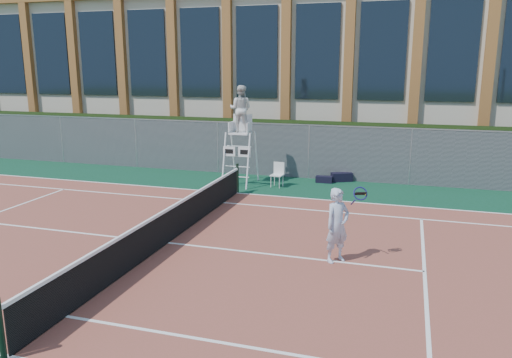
# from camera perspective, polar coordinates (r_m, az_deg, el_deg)

# --- Properties ---
(ground) EXTENTS (120.00, 120.00, 0.00)m
(ground) POSITION_cam_1_polar(r_m,az_deg,el_deg) (13.38, -10.06, -7.31)
(ground) COLOR #233814
(apron) EXTENTS (36.00, 20.00, 0.01)m
(apron) POSITION_cam_1_polar(r_m,az_deg,el_deg) (14.22, -8.24, -6.00)
(apron) COLOR #0C391E
(apron) RESTS_ON ground
(tennis_court) EXTENTS (23.77, 10.97, 0.02)m
(tennis_court) POSITION_cam_1_polar(r_m,az_deg,el_deg) (13.37, -10.07, -7.23)
(tennis_court) COLOR brown
(tennis_court) RESTS_ON apron
(tennis_net) EXTENTS (0.10, 11.30, 1.10)m
(tennis_net) POSITION_cam_1_polar(r_m,az_deg,el_deg) (13.20, -10.15, -5.13)
(tennis_net) COLOR black
(tennis_net) RESTS_ON ground
(fence) EXTENTS (40.00, 0.06, 2.20)m
(fence) POSITION_cam_1_polar(r_m,az_deg,el_deg) (21.06, 0.71, 3.35)
(fence) COLOR #595E60
(fence) RESTS_ON ground
(hedge) EXTENTS (40.00, 1.40, 2.20)m
(hedge) POSITION_cam_1_polar(r_m,az_deg,el_deg) (22.20, 1.58, 3.83)
(hedge) COLOR black
(hedge) RESTS_ON ground
(building) EXTENTS (45.00, 10.60, 8.22)m
(building) POSITION_cam_1_polar(r_m,az_deg,el_deg) (29.67, 5.81, 11.93)
(building) COLOR beige
(building) RESTS_ON ground
(umpire_chair) EXTENTS (1.09, 1.67, 3.89)m
(umpire_chair) POSITION_cam_1_polar(r_m,az_deg,el_deg) (19.30, -1.78, 7.70)
(umpire_chair) COLOR white
(umpire_chair) RESTS_ON ground
(plastic_chair) EXTENTS (0.49, 0.49, 0.94)m
(plastic_chair) POSITION_cam_1_polar(r_m,az_deg,el_deg) (19.19, 2.52, 0.77)
(plastic_chair) COLOR silver
(plastic_chair) RESTS_ON apron
(sports_bag_near) EXTENTS (0.89, 0.67, 0.36)m
(sports_bag_near) POSITION_cam_1_polar(r_m,az_deg,el_deg) (20.37, 9.76, 0.22)
(sports_bag_near) COLOR black
(sports_bag_near) RESTS_ON apron
(sports_bag_far) EXTENTS (0.65, 0.28, 0.26)m
(sports_bag_far) POSITION_cam_1_polar(r_m,az_deg,el_deg) (20.05, 7.80, -0.05)
(sports_bag_far) COLOR black
(sports_bag_far) RESTS_ON apron
(tennis_player) EXTENTS (1.04, 0.83, 1.79)m
(tennis_player) POSITION_cam_1_polar(r_m,az_deg,el_deg) (11.85, 9.30, -5.22)
(tennis_player) COLOR #B1BCD5
(tennis_player) RESTS_ON tennis_court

